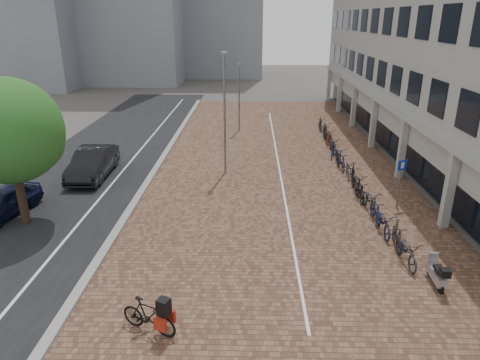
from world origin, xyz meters
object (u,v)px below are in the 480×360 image
Objects in this scene: car_navy at (3,202)px; car_dark at (93,163)px; scooter_front at (437,272)px; hero_bike at (149,315)px; parking_sign at (401,176)px.

car_dark is at bearing 78.01° from car_navy.
car_dark reaches higher than scooter_front.
parking_sign is at bearing -24.03° from hero_bike.
hero_bike reaches higher than scooter_front.
car_dark is 18.19m from scooter_front.
scooter_front is 0.61× the size of parking_sign.
scooter_front is 6.61m from parking_sign.
parking_sign is (9.86, 9.04, 0.97)m from hero_bike.
hero_bike is (5.99, -12.68, -0.25)m from car_dark.
hero_bike is (8.30, -7.53, -0.09)m from car_navy.
scooter_front is (9.12, 2.55, -0.08)m from hero_bike.
car_navy is 18.24m from parking_sign.
car_navy is at bearing 71.23° from hero_bike.
parking_sign reaches higher than car_dark.
car_navy is 2.09× the size of hero_bike.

